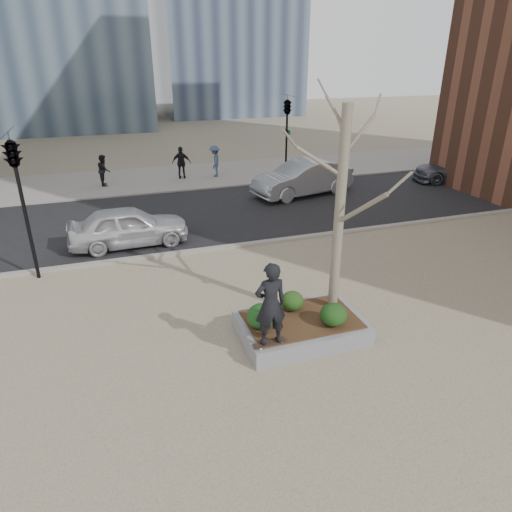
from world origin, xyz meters
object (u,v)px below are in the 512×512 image
object	(u,v)px
planter	(301,328)
police_car	(129,226)
skateboard	(270,344)
skateboarder	(270,304)

from	to	relation	value
planter	police_car	distance (m)	8.22
skateboard	skateboarder	size ratio (longest dim) A/B	0.40
skateboard	skateboarder	xyz separation A→B (m)	(0.00, 0.00, 1.01)
skateboard	police_car	bearing A→B (deg)	100.17
planter	skateboard	bearing A→B (deg)	-145.68
planter	skateboarder	world-z (taller)	skateboarder
planter	police_car	world-z (taller)	police_car
skateboarder	planter	bearing A→B (deg)	-146.78
planter	skateboard	distance (m)	1.36
planter	skateboard	xyz separation A→B (m)	(-1.10, -0.75, 0.26)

